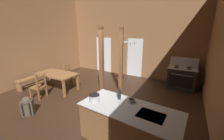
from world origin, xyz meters
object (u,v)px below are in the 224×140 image
object	(u,v)px
dining_table	(56,75)
backpack	(27,105)
kitchen_island	(129,126)
ladderback_chair_near_window	(70,74)
stockpot_on_counter	(94,98)
ladderback_chair_by_post	(39,86)
bottle_tall_on_counter	(119,94)
mixing_bowl_on_counter	(132,100)
bench_along_left_wall	(35,79)
stove_range	(181,77)

from	to	relation	value
dining_table	backpack	size ratio (longest dim) A/B	2.89
kitchen_island	ladderback_chair_near_window	bearing A→B (deg)	151.27
stockpot_on_counter	backpack	bearing A→B (deg)	-171.24
ladderback_chair_by_post	stockpot_on_counter	world-z (taller)	stockpot_on_counter
backpack	bottle_tall_on_counter	bearing A→B (deg)	14.67
ladderback_chair_near_window	ladderback_chair_by_post	xyz separation A→B (m)	(0.13, -1.71, 0.00)
stockpot_on_counter	bottle_tall_on_counter	world-z (taller)	bottle_tall_on_counter
mixing_bowl_on_counter	bottle_tall_on_counter	size ratio (longest dim) A/B	0.52
dining_table	stockpot_on_counter	world-z (taller)	stockpot_on_counter
dining_table	ladderback_chair_by_post	bearing A→B (deg)	-89.10
backpack	bottle_tall_on_counter	size ratio (longest dim) A/B	1.87
ladderback_chair_near_window	bench_along_left_wall	xyz separation A→B (m)	(-1.18, -1.02, -0.14)
kitchen_island	stove_range	bearing A→B (deg)	78.36
kitchen_island	stove_range	size ratio (longest dim) A/B	1.69
bench_along_left_wall	bottle_tall_on_counter	xyz separation A→B (m)	(4.73, -0.87, 0.71)
stove_range	ladderback_chair_by_post	xyz separation A→B (m)	(-4.62, -3.62, -0.03)
ladderback_chair_near_window	bottle_tall_on_counter	bearing A→B (deg)	-27.95
kitchen_island	backpack	xyz separation A→B (m)	(-3.07, -0.45, -0.13)
backpack	stockpot_on_counter	distance (m)	2.35
stove_range	ladderback_chair_near_window	distance (m)	5.12
stove_range	mixing_bowl_on_counter	size ratio (longest dim) A/B	7.91
ladderback_chair_near_window	mixing_bowl_on_counter	distance (m)	4.29
dining_table	stockpot_on_counter	bearing A→B (deg)	-25.01
ladderback_chair_near_window	backpack	world-z (taller)	ladderback_chair_near_window
backpack	stockpot_on_counter	world-z (taller)	stockpot_on_counter
bottle_tall_on_counter	dining_table	bearing A→B (deg)	163.51
ladderback_chair_near_window	stockpot_on_counter	size ratio (longest dim) A/B	2.98
stove_range	mixing_bowl_on_counter	world-z (taller)	stove_range
bench_along_left_wall	backpack	bearing A→B (deg)	-37.87
stove_range	ladderback_chair_by_post	bearing A→B (deg)	-141.90
ladderback_chair_near_window	backpack	distance (m)	2.73
dining_table	ladderback_chair_by_post	xyz separation A→B (m)	(0.01, -0.84, -0.20)
dining_table	stockpot_on_counter	size ratio (longest dim) A/B	5.40
stove_range	bottle_tall_on_counter	xyz separation A→B (m)	(-1.20, -3.80, 0.53)
ladderback_chair_by_post	bench_along_left_wall	bearing A→B (deg)	152.34
ladderback_chair_by_post	mixing_bowl_on_counter	distance (m)	3.75
kitchen_island	bench_along_left_wall	bearing A→B (deg)	167.54
bottle_tall_on_counter	backpack	bearing A→B (deg)	-165.33
kitchen_island	dining_table	world-z (taller)	kitchen_island
mixing_bowl_on_counter	ladderback_chair_near_window	bearing A→B (deg)	154.36
ladderback_chair_near_window	stove_range	bearing A→B (deg)	21.96
mixing_bowl_on_counter	bench_along_left_wall	bearing A→B (deg)	170.64
stove_range	stockpot_on_counter	xyz separation A→B (m)	(-1.67, -4.16, 0.49)
stockpot_on_counter	bottle_tall_on_counter	distance (m)	0.60
stove_range	backpack	distance (m)	5.97
ladderback_chair_by_post	bench_along_left_wall	size ratio (longest dim) A/B	0.58
dining_table	stockpot_on_counter	distance (m)	3.28
ladderback_chair_near_window	bottle_tall_on_counter	size ratio (longest dim) A/B	2.98
backpack	stockpot_on_counter	size ratio (longest dim) A/B	1.87
dining_table	bottle_tall_on_counter	xyz separation A→B (m)	(3.43, -1.02, 0.36)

